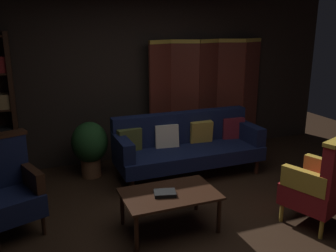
{
  "coord_description": "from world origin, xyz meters",
  "views": [
    {
      "loc": [
        -1.56,
        -3.16,
        2.14
      ],
      "look_at": [
        0.0,
        0.8,
        0.95
      ],
      "focal_mm": 39.19,
      "sensor_mm": 36.0,
      "label": 1
    }
  ],
  "objects_px": {
    "folding_screen": "(208,95)",
    "armchair_gilt_accent": "(321,183)",
    "armchair_wing_left": "(7,189)",
    "velvet_couch": "(187,144)",
    "book_black_cloth": "(165,193)",
    "potted_plant": "(90,145)",
    "coffee_table": "(170,197)"
  },
  "relations": [
    {
      "from": "potted_plant",
      "to": "armchair_gilt_accent",
      "type": "bearing_deg",
      "value": -47.51
    },
    {
      "from": "coffee_table",
      "to": "armchair_wing_left",
      "type": "bearing_deg",
      "value": 160.05
    },
    {
      "from": "folding_screen",
      "to": "coffee_table",
      "type": "distance_m",
      "value": 2.69
    },
    {
      "from": "folding_screen",
      "to": "armchair_wing_left",
      "type": "xyz_separation_m",
      "value": [
        -3.12,
        -1.54,
        -0.5
      ]
    },
    {
      "from": "coffee_table",
      "to": "potted_plant",
      "type": "bearing_deg",
      "value": 107.0
    },
    {
      "from": "armchair_wing_left",
      "to": "potted_plant",
      "type": "height_order",
      "value": "armchair_wing_left"
    },
    {
      "from": "velvet_couch",
      "to": "book_black_cloth",
      "type": "xyz_separation_m",
      "value": [
        -0.86,
        -1.36,
        -0.02
      ]
    },
    {
      "from": "potted_plant",
      "to": "book_black_cloth",
      "type": "distance_m",
      "value": 1.82
    },
    {
      "from": "book_black_cloth",
      "to": "velvet_couch",
      "type": "bearing_deg",
      "value": 57.6
    },
    {
      "from": "velvet_couch",
      "to": "book_black_cloth",
      "type": "bearing_deg",
      "value": -122.4
    },
    {
      "from": "velvet_couch",
      "to": "book_black_cloth",
      "type": "relative_size",
      "value": 9.42
    },
    {
      "from": "armchair_wing_left",
      "to": "book_black_cloth",
      "type": "distance_m",
      "value": 1.64
    },
    {
      "from": "armchair_wing_left",
      "to": "coffee_table",
      "type": "bearing_deg",
      "value": -19.95
    },
    {
      "from": "folding_screen",
      "to": "potted_plant",
      "type": "bearing_deg",
      "value": -169.59
    },
    {
      "from": "armchair_gilt_accent",
      "to": "potted_plant",
      "type": "distance_m",
      "value": 3.06
    },
    {
      "from": "potted_plant",
      "to": "armchair_wing_left",
      "type": "bearing_deg",
      "value": -132.23
    },
    {
      "from": "folding_screen",
      "to": "velvet_couch",
      "type": "bearing_deg",
      "value": -133.28
    },
    {
      "from": "folding_screen",
      "to": "armchair_gilt_accent",
      "type": "xyz_separation_m",
      "value": [
        0.0,
        -2.64,
        -0.5
      ]
    },
    {
      "from": "coffee_table",
      "to": "armchair_gilt_accent",
      "type": "distance_m",
      "value": 1.63
    },
    {
      "from": "coffee_table",
      "to": "armchair_wing_left",
      "type": "xyz_separation_m",
      "value": [
        -1.59,
        0.58,
        0.12
      ]
    },
    {
      "from": "velvet_couch",
      "to": "potted_plant",
      "type": "distance_m",
      "value": 1.39
    },
    {
      "from": "folding_screen",
      "to": "armchair_wing_left",
      "type": "relative_size",
      "value": 2.05
    },
    {
      "from": "armchair_gilt_accent",
      "to": "armchair_wing_left",
      "type": "relative_size",
      "value": 1.0
    },
    {
      "from": "folding_screen",
      "to": "armchair_gilt_accent",
      "type": "bearing_deg",
      "value": -89.99
    },
    {
      "from": "armchair_gilt_accent",
      "to": "armchair_wing_left",
      "type": "distance_m",
      "value": 3.31
    },
    {
      "from": "armchair_wing_left",
      "to": "potted_plant",
      "type": "xyz_separation_m",
      "value": [
        1.05,
        1.16,
        -0.02
      ]
    },
    {
      "from": "folding_screen",
      "to": "book_black_cloth",
      "type": "relative_size",
      "value": 9.47
    },
    {
      "from": "armchair_gilt_accent",
      "to": "armchair_wing_left",
      "type": "bearing_deg",
      "value": 160.65
    },
    {
      "from": "coffee_table",
      "to": "book_black_cloth",
      "type": "bearing_deg",
      "value": -157.73
    },
    {
      "from": "velvet_couch",
      "to": "coffee_table",
      "type": "height_order",
      "value": "velvet_couch"
    },
    {
      "from": "folding_screen",
      "to": "book_black_cloth",
      "type": "bearing_deg",
      "value": -126.75
    },
    {
      "from": "folding_screen",
      "to": "armchair_gilt_accent",
      "type": "height_order",
      "value": "folding_screen"
    }
  ]
}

